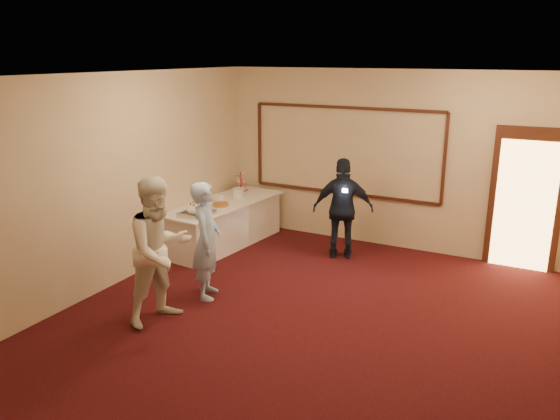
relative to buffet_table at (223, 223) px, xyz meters
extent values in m
plane|color=black|center=(2.53, -2.20, -0.39)|extent=(7.00, 7.00, 0.00)
cube|color=beige|center=(2.53, 1.30, 1.11)|extent=(6.00, 0.04, 3.00)
cube|color=beige|center=(2.53, -5.70, 1.11)|extent=(6.00, 0.04, 3.00)
cube|color=beige|center=(-0.47, -2.20, 1.11)|extent=(0.04, 7.00, 3.00)
cube|color=white|center=(2.53, -2.20, 2.61)|extent=(6.00, 7.00, 0.04)
cube|color=black|center=(1.73, 1.27, 0.46)|extent=(3.40, 0.04, 0.05)
cube|color=black|center=(1.73, 1.27, 1.96)|extent=(3.40, 0.04, 0.05)
cube|color=black|center=(0.03, 1.27, 1.21)|extent=(0.05, 0.04, 1.50)
cube|color=black|center=(3.43, 1.27, 1.21)|extent=(0.05, 0.04, 1.50)
cube|color=black|center=(4.68, 1.26, 0.71)|extent=(1.05, 0.06, 2.20)
cube|color=#FFBF66|center=(4.68, 1.23, 0.61)|extent=(0.85, 0.02, 2.00)
cube|color=white|center=(0.00, 0.00, -0.02)|extent=(1.07, 2.37, 0.74)
cube|color=white|center=(0.00, 0.00, 0.37)|extent=(1.19, 2.51, 0.03)
cube|color=#BABDC2|center=(0.10, -0.88, 0.40)|extent=(0.43, 0.54, 0.04)
ellipsoid|color=white|center=(0.10, -0.88, 0.50)|extent=(0.33, 0.33, 0.15)
cube|color=silver|center=(0.21, -0.73, 0.43)|extent=(0.15, 0.34, 0.01)
cylinder|color=#C53D50|center=(-0.15, 0.87, 0.56)|extent=(0.02, 0.02, 0.36)
cylinder|color=#C53D50|center=(-0.15, 0.87, 0.39)|extent=(0.27, 0.27, 0.01)
cylinder|color=#C53D50|center=(-0.15, 0.87, 0.53)|extent=(0.20, 0.20, 0.01)
cylinder|color=#C53D50|center=(-0.15, 0.87, 0.67)|extent=(0.14, 0.14, 0.01)
cylinder|color=white|center=(-0.06, -0.03, 0.45)|extent=(0.16, 0.16, 0.13)
cylinder|color=white|center=(-0.06, -0.03, 0.52)|extent=(0.17, 0.17, 0.01)
cylinder|color=white|center=(0.08, 0.38, 0.46)|extent=(0.20, 0.20, 0.16)
cylinder|color=white|center=(0.08, 0.38, 0.55)|extent=(0.21, 0.21, 0.01)
cylinder|color=white|center=(0.13, -0.25, 0.39)|extent=(0.31, 0.31, 0.01)
cylinder|color=brown|center=(0.13, -0.25, 0.42)|extent=(0.26, 0.26, 0.05)
imported|color=#A3C6FA|center=(0.97, -1.87, 0.42)|extent=(0.60, 0.70, 1.62)
imported|color=white|center=(0.87, -2.70, 0.53)|extent=(0.91, 1.05, 1.84)
imported|color=black|center=(2.06, 0.39, 0.44)|extent=(1.05, 0.73, 1.65)
cube|color=white|center=(2.17, 0.17, 0.80)|extent=(0.08, 0.06, 0.05)
camera|label=1|loc=(5.05, -7.58, 2.85)|focal=35.00mm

